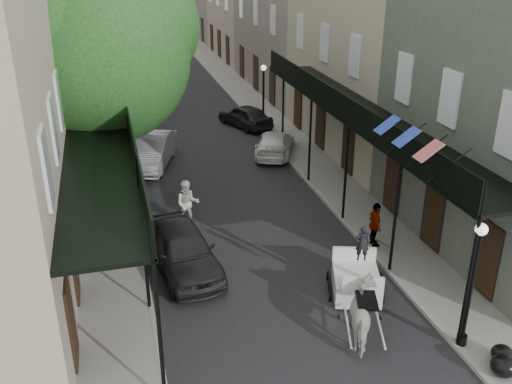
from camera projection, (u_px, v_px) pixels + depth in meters
ground at (296, 328)px, 16.49m from camera, size 140.00×140.00×0.00m
road at (188, 126)px, 34.12m from camera, size 8.00×90.00×0.01m
sidewalk_left at (102, 132)px, 32.91m from camera, size 2.20×90.00×0.12m
sidewalk_right at (268, 119)px, 35.28m from camera, size 2.20×90.00×0.12m
building_row_left at (36, 19)px, 38.74m from camera, size 5.00×80.00×10.50m
building_row_right at (278, 11)px, 42.83m from camera, size 5.00×80.00×10.50m
gallery_left at (104, 134)px, 19.85m from camera, size 2.20×18.05×4.88m
gallery_right at (358, 114)px, 22.13m from camera, size 2.20×18.05×4.88m
tree_near at (111, 47)px, 21.81m from camera, size 7.31×6.80×9.63m
tree_far at (103, 19)px, 34.41m from camera, size 6.45×6.00×8.61m
lamppost_right_near at (472, 284)px, 14.87m from camera, size 0.32×0.32×3.71m
lamppost_left at (132, 196)px, 19.97m from camera, size 0.32×0.32×3.71m
lamppost_right_far at (263, 96)px, 32.49m from camera, size 0.32×0.32×3.71m
horse at (366, 315)px, 15.67m from camera, size 1.44×2.13×1.65m
carriage at (356, 260)px, 17.91m from camera, size 2.17×2.73×2.75m
pedestrian_walking at (187, 204)px, 21.93m from camera, size 0.98×0.79×1.91m
pedestrian_sidewalk_left at (86, 162)px, 26.08m from camera, size 1.21×0.93×1.65m
pedestrian_sidewalk_right at (375, 225)px, 20.32m from camera, size 0.52×1.02×1.68m
car_left_near at (183, 249)px, 19.07m from camera, size 2.46×4.82×1.57m
car_left_mid at (152, 151)px, 27.87m from camera, size 3.09×5.00×1.56m
car_left_far at (119, 87)px, 40.24m from camera, size 3.63×5.16×1.31m
car_right_near at (275, 143)px, 29.44m from camera, size 3.26×4.52×1.21m
car_right_far at (245, 116)px, 33.74m from camera, size 2.96×4.26×1.35m
trash_bags at (503, 361)px, 14.61m from camera, size 0.93×1.08×0.57m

